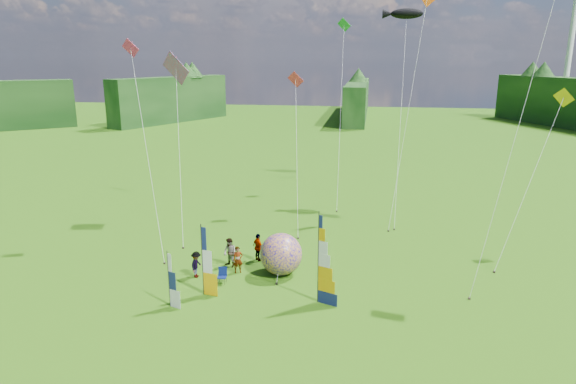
% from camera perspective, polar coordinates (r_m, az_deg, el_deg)
% --- Properties ---
extents(ground, '(220.00, 220.00, 0.00)m').
position_cam_1_polar(ground, '(25.47, 0.79, -14.49)').
color(ground, '#467C14').
rests_on(ground, ground).
extents(treeline_ring, '(210.00, 210.00, 8.00)m').
position_cam_1_polar(treeline_ring, '(23.76, 0.82, -6.06)').
color(treeline_ring, '#315D21').
rests_on(treeline_ring, ground).
extents(turbine_right, '(8.00, 1.20, 30.00)m').
position_cam_1_polar(turbine_right, '(130.80, 28.90, 14.25)').
color(turbine_right, silver).
rests_on(turbine_right, ground).
extents(feather_banner_main, '(1.24, 0.59, 4.79)m').
position_cam_1_polar(feather_banner_main, '(26.56, 3.38, -7.48)').
color(feather_banner_main, navy).
rests_on(feather_banner_main, ground).
extents(side_banner_left, '(1.06, 0.31, 3.85)m').
position_cam_1_polar(side_banner_left, '(27.90, -9.49, -7.58)').
color(side_banner_left, '#E99F04').
rests_on(side_banner_left, ground).
extents(side_banner_far, '(0.86, 0.40, 2.93)m').
position_cam_1_polar(side_banner_far, '(27.12, -13.11, -9.51)').
color(side_banner_far, white).
rests_on(side_banner_far, ground).
extents(bol_inflatable, '(3.04, 3.04, 2.48)m').
position_cam_1_polar(bol_inflatable, '(30.28, -0.78, -6.92)').
color(bol_inflatable, '#0B008D').
rests_on(bol_inflatable, ground).
extents(spectator_a, '(0.70, 0.60, 1.63)m').
position_cam_1_polar(spectator_a, '(30.75, -5.59, -7.50)').
color(spectator_a, '#66594C').
rests_on(spectator_a, ground).
extents(spectator_b, '(0.97, 0.84, 1.80)m').
position_cam_1_polar(spectator_b, '(31.60, -6.48, -6.72)').
color(spectator_b, '#66594C').
rests_on(spectator_b, ground).
extents(spectator_c, '(0.46, 1.04, 1.57)m').
position_cam_1_polar(spectator_c, '(30.49, -10.15, -7.93)').
color(spectator_c, '#66594C').
rests_on(spectator_c, ground).
extents(spectator_d, '(1.03, 1.04, 1.77)m').
position_cam_1_polar(spectator_d, '(32.33, -3.34, -6.17)').
color(spectator_d, '#66594C').
rests_on(spectator_d, ground).
extents(camp_chair, '(0.57, 0.57, 0.93)m').
position_cam_1_polar(camp_chair, '(29.58, -7.35, -9.23)').
color(camp_chair, '#081547').
rests_on(camp_chair, ground).
extents(kite_whale, '(4.56, 13.72, 17.54)m').
position_cam_1_polar(kite_whale, '(42.20, 12.50, 9.50)').
color(kite_whale, black).
rests_on(kite_whale, ground).
extents(kite_rainbow_delta, '(11.60, 14.39, 13.76)m').
position_cam_1_polar(kite_rainbow_delta, '(37.72, -12.08, 6.02)').
color(kite_rainbow_delta, '#F81436').
rests_on(kite_rainbow_delta, ground).
extents(kite_parafoil, '(9.71, 10.14, 18.49)m').
position_cam_1_polar(kite_parafoil, '(29.60, 24.16, 7.30)').
color(kite_parafoil, red).
rests_on(kite_parafoil, ground).
extents(small_kite_red, '(4.65, 10.10, 11.76)m').
position_cam_1_polar(small_kite_red, '(38.52, 0.98, 5.02)').
color(small_kite_red, red).
rests_on(small_kite_red, ground).
extents(small_kite_orange, '(8.76, 11.07, 18.39)m').
position_cam_1_polar(small_kite_orange, '(40.12, 13.30, 9.80)').
color(small_kite_orange, '#EF530D').
rests_on(small_kite_orange, ground).
extents(small_kite_yellow, '(7.65, 8.91, 10.95)m').
position_cam_1_polar(small_kite_yellow, '(35.03, 25.42, 1.89)').
color(small_kite_yellow, '#E0BD00').
rests_on(small_kite_yellow, ground).
extents(small_kite_pink, '(7.03, 8.38, 14.07)m').
position_cam_1_polar(small_kite_pink, '(34.24, -15.47, 5.19)').
color(small_kite_pink, '#E12C61').
rests_on(small_kite_pink, ground).
extents(small_kite_green, '(5.48, 12.56, 16.39)m').
position_cam_1_polar(small_kite_green, '(46.05, 5.88, 9.48)').
color(small_kite_green, green).
rests_on(small_kite_green, ground).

